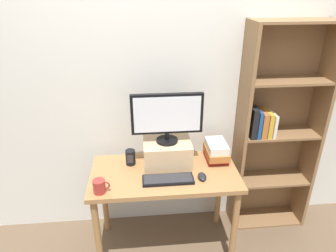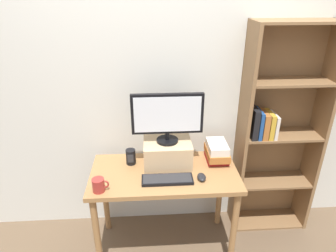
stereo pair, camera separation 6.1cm
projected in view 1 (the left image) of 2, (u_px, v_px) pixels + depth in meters
name	position (u px, v px, depth m)	size (l,w,h in m)	color
ground_plane	(165.00, 244.00, 2.67)	(12.00, 12.00, 0.00)	brown
back_wall	(160.00, 91.00, 2.49)	(7.00, 0.08, 2.60)	silver
desk	(165.00, 183.00, 2.39)	(1.15, 0.59, 0.78)	#9E7042
bookshelf_unit	(275.00, 131.00, 2.59)	(0.69, 0.28, 1.87)	olive
riser_box	(167.00, 152.00, 2.41)	(0.38, 0.30, 0.20)	tan
computer_monitor	(167.00, 116.00, 2.27)	(0.55, 0.17, 0.40)	black
keyboard	(168.00, 179.00, 2.23)	(0.38, 0.14, 0.02)	black
computer_mouse	(202.00, 176.00, 2.25)	(0.06, 0.10, 0.04)	black
book_stack	(216.00, 151.00, 2.47)	(0.17, 0.26, 0.16)	maroon
coffee_mug	(100.00, 186.00, 2.09)	(0.12, 0.09, 0.10)	#9E2D28
desk_speaker	(130.00, 157.00, 2.41)	(0.08, 0.08, 0.13)	black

